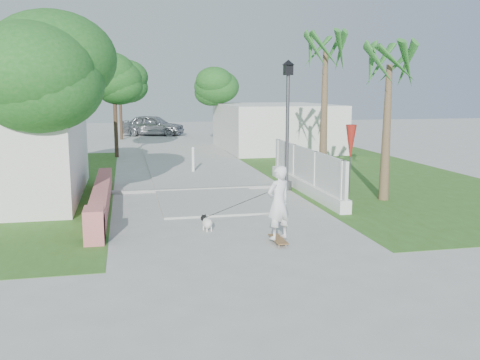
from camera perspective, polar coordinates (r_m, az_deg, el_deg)
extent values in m
plane|color=#B7B7B2|center=(12.80, -0.26, -6.03)|extent=(90.00, 90.00, 0.00)
cube|color=#B7B7B2|center=(32.34, -7.58, 3.50)|extent=(3.20, 36.00, 0.06)
cube|color=#999993|center=(18.55, -4.07, -0.96)|extent=(6.50, 0.25, 0.10)
cube|color=#385F1E|center=(22.47, 13.13, 0.57)|extent=(8.00, 20.00, 0.01)
cube|color=#D86E6F|center=(16.39, -14.59, -1.78)|extent=(0.45, 8.00, 0.60)
cube|color=#D86E6F|center=(12.66, -15.29, -4.69)|extent=(0.45, 0.80, 0.80)
cube|color=white|center=(18.35, 6.94, -0.64)|extent=(0.35, 7.00, 0.40)
cube|color=white|center=(18.23, 6.98, 1.68)|extent=(0.10, 7.00, 1.10)
cube|color=white|center=(15.32, 10.87, -0.71)|extent=(0.14, 0.14, 1.50)
cube|color=white|center=(17.33, 8.05, 0.57)|extent=(0.14, 0.14, 1.50)
cube|color=white|center=(19.39, 5.82, 1.58)|extent=(0.14, 0.14, 1.50)
cube|color=white|center=(21.28, 4.17, 2.32)|extent=(0.14, 0.14, 1.50)
cube|color=silver|center=(31.32, 3.74, 5.70)|extent=(6.00, 8.00, 2.60)
cylinder|color=#59595E|center=(18.68, 4.98, -0.59)|extent=(0.36, 0.36, 0.30)
cylinder|color=#59595E|center=(18.44, 5.07, 5.08)|extent=(0.12, 0.12, 4.00)
cube|color=black|center=(18.39, 5.17, 11.62)|extent=(0.28, 0.28, 0.35)
cone|color=black|center=(18.40, 5.18, 12.40)|extent=(0.44, 0.44, 0.18)
cylinder|color=white|center=(22.42, -5.02, 2.04)|extent=(0.12, 0.12, 1.00)
sphere|color=white|center=(22.36, -5.04, 3.36)|extent=(0.14, 0.14, 0.14)
cylinder|color=#59595E|center=(18.27, 11.65, 1.72)|extent=(0.04, 0.04, 2.00)
cone|color=#A22717|center=(18.19, 11.73, 3.91)|extent=(0.36, 0.36, 1.20)
cylinder|color=#4C3826|center=(15.27, -19.50, 3.33)|extent=(0.20, 0.20, 3.85)
ellipsoid|color=#19581A|center=(15.19, -19.86, 9.52)|extent=(3.60, 3.60, 2.70)
ellipsoid|color=#19581A|center=(14.97, -19.27, 10.91)|extent=(3.06, 3.06, 2.30)
ellipsoid|color=#19581A|center=(15.43, -20.66, 12.08)|extent=(2.70, 2.70, 2.02)
cylinder|color=#4C3826|center=(20.84, -20.33, 4.36)|extent=(0.20, 0.20, 3.50)
ellipsoid|color=#19581A|center=(20.77, -20.57, 8.48)|extent=(3.20, 3.20, 2.40)
ellipsoid|color=#19581A|center=(20.55, -20.15, 9.47)|extent=(2.72, 2.72, 2.05)
ellipsoid|color=#19581A|center=(21.00, -21.16, 10.36)|extent=(2.40, 2.40, 1.79)
cylinder|color=#4C3826|center=(28.10, -13.14, 6.29)|extent=(0.20, 0.20, 3.85)
ellipsoid|color=#19581A|center=(28.06, -13.27, 9.65)|extent=(3.40, 3.40, 2.55)
ellipsoid|color=#19581A|center=(27.86, -12.89, 10.39)|extent=(2.89, 2.89, 2.18)
ellipsoid|color=#19581A|center=(28.28, -13.73, 11.05)|extent=(2.55, 2.55, 1.90)
cylinder|color=#4C3826|center=(32.61, -1.99, 6.66)|extent=(0.20, 0.20, 3.50)
ellipsoid|color=#19581A|center=(32.57, -2.01, 9.30)|extent=(3.00, 3.00, 2.25)
ellipsoid|color=#19581A|center=(32.41, -1.60, 9.91)|extent=(2.55, 2.55, 1.92)
ellipsoid|color=#19581A|center=(32.73, -2.43, 10.52)|extent=(2.25, 2.25, 1.68)
cylinder|color=#4C3826|center=(38.09, -12.61, 7.13)|extent=(0.20, 0.20, 3.85)
ellipsoid|color=#19581A|center=(38.06, -12.70, 9.61)|extent=(3.20, 3.20, 2.40)
ellipsoid|color=#19581A|center=(37.86, -12.42, 10.15)|extent=(2.72, 2.72, 2.05)
ellipsoid|color=#19581A|center=(38.27, -13.05, 10.65)|extent=(2.40, 2.40, 1.79)
cone|color=brown|center=(19.91, 8.94, 6.49)|extent=(0.32, 0.32, 4.80)
cone|color=brown|center=(17.25, 15.35, 4.79)|extent=(0.32, 0.32, 4.20)
cube|color=brown|center=(12.26, 4.09, -6.30)|extent=(0.59, 0.90, 0.02)
imported|color=white|center=(12.05, 4.13, -2.41)|extent=(0.73, 0.62, 1.68)
cylinder|color=gray|center=(11.97, 4.14, -7.01)|extent=(0.03, 0.06, 0.06)
cylinder|color=gray|center=(12.01, 4.86, -6.96)|extent=(0.03, 0.06, 0.06)
cylinder|color=gray|center=(12.55, 3.34, -6.21)|extent=(0.03, 0.06, 0.06)
cylinder|color=gray|center=(12.59, 4.03, -6.17)|extent=(0.03, 0.06, 0.06)
ellipsoid|color=white|center=(13.28, -3.50, -4.59)|extent=(0.36, 0.47, 0.26)
sphere|color=black|center=(13.43, -3.87, -4.08)|extent=(0.17, 0.17, 0.17)
sphere|color=white|center=(13.50, -4.02, -4.09)|extent=(0.08, 0.08, 0.08)
cone|color=black|center=(13.39, -4.03, -3.77)|extent=(0.05, 0.05, 0.06)
cone|color=black|center=(13.43, -3.72, -3.74)|extent=(0.05, 0.05, 0.06)
cylinder|color=white|center=(13.37, -3.91, -5.11)|extent=(0.04, 0.04, 0.12)
cylinder|color=white|center=(13.42, -3.45, -5.04)|extent=(0.04, 0.04, 0.12)
cylinder|color=white|center=(13.20, -3.53, -5.30)|extent=(0.04, 0.04, 0.12)
cylinder|color=white|center=(13.25, -3.07, -5.24)|extent=(0.04, 0.04, 0.12)
cylinder|color=white|center=(13.09, -3.12, -4.49)|extent=(0.05, 0.10, 0.10)
imported|color=#A6A8AE|center=(40.55, -9.28, 5.78)|extent=(5.03, 3.42, 1.59)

